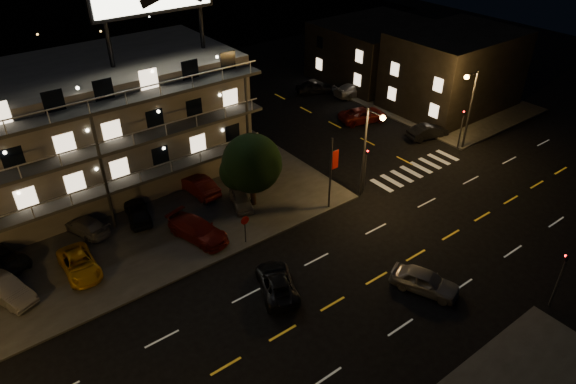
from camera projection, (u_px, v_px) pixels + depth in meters
ground at (355, 291)px, 33.97m from camera, size 140.00×140.00×0.00m
curb_nw at (48, 224)px, 40.18m from camera, size 44.00×24.00×0.15m
curb_ne at (421, 94)px, 62.61m from camera, size 16.00×24.00×0.15m
motel at (69, 132)px, 42.00m from camera, size 28.00×13.80×18.10m
side_bldg_front at (453, 70)px, 57.67m from camera, size 14.06×10.00×8.50m
side_bldg_back at (376, 51)px, 66.11m from camera, size 14.06×12.00×7.00m
streetlight_nc at (368, 144)px, 40.93m from camera, size 0.44×1.92×8.00m
streetlight_ne at (469, 102)px, 48.13m from camera, size 1.92×0.44×8.00m
signal_nw at (365, 166)px, 42.86m from camera, size 0.20×0.27×4.60m
signal_sw at (561, 275)px, 31.48m from camera, size 0.20×0.27×4.60m
signal_ne at (462, 125)px, 49.48m from camera, size 0.27×0.20×4.60m
banner_north at (331, 172)px, 40.33m from camera, size 0.83×0.16×6.40m
stop_sign at (245, 225)px, 37.25m from camera, size 0.91×0.11×2.61m
tree at (251, 165)px, 40.37m from camera, size 4.95×4.76×6.23m
lot_car_1 at (5, 290)px, 32.80m from camera, size 3.11×4.71×1.47m
lot_car_2 at (79, 264)px, 35.03m from camera, size 2.26×4.64×1.27m
lot_car_3 at (198, 230)px, 38.14m from camera, size 3.40×5.51×1.49m
lot_car_4 at (241, 199)px, 41.84m from camera, size 2.61×3.89×1.23m
lot_car_7 at (85, 225)px, 38.81m from camera, size 3.07×4.71×1.27m
lot_car_8 at (137, 211)px, 40.19m from camera, size 2.56×4.48×1.43m
lot_car_9 at (198, 185)px, 43.41m from camera, size 2.01×4.75×1.52m
side_car_0 at (428, 131)px, 52.50m from camera, size 4.63×2.44×1.45m
side_car_1 at (363, 115)px, 55.91m from camera, size 5.81×3.83×1.48m
side_car_2 at (354, 89)px, 62.13m from camera, size 5.46×2.71×1.52m
side_car_3 at (314, 87)px, 62.72m from camera, size 4.84×3.40×1.53m
road_car_east at (425, 281)px, 33.65m from camera, size 3.41×4.83×1.53m
road_car_west at (277, 283)px, 33.67m from camera, size 3.80×5.18×1.31m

